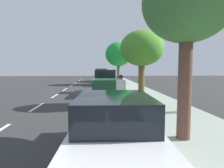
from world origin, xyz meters
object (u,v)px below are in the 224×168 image
street_tree_mid_block (142,49)px  pedestrian_on_phone (186,91)px  parked_sedan_silver_mid (102,79)px  cyclist_with_backpack (121,87)px  parked_pickup_green_second (105,83)px  street_tree_far_end (118,54)px  parked_sedan_white_nearest (114,131)px  bicycle_at_curb (117,97)px  parked_suv_tan_far (102,75)px  street_tree_near_cyclist (187,5)px

street_tree_mid_block → pedestrian_on_phone: size_ratio=2.43×
parked_sedan_silver_mid → street_tree_mid_block: bearing=-80.8°
cyclist_with_backpack → parked_pickup_green_second: bearing=98.9°
street_tree_far_end → parked_sedan_silver_mid: bearing=-164.6°
parked_sedan_white_nearest → bicycle_at_curb: (0.68, 7.10, -0.38)m
parked_suv_tan_far → street_tree_far_end: 6.44m
parked_suv_tan_far → street_tree_mid_block: size_ratio=1.18×
bicycle_at_curb → street_tree_mid_block: bearing=-23.3°
parked_suv_tan_far → street_tree_far_end: (2.04, -5.44, 2.77)m
parked_sedan_silver_mid → bicycle_at_curb: size_ratio=3.37×
cyclist_with_backpack → street_tree_far_end: 13.66m
parked_sedan_white_nearest → cyclist_with_backpack: bearing=82.3°
bicycle_at_curb → street_tree_near_cyclist: bearing=-77.5°
bicycle_at_curb → street_tree_mid_block: size_ratio=0.32×
parked_pickup_green_second → street_tree_mid_block: street_tree_mid_block is taller
street_tree_far_end → pedestrian_on_phone: 16.16m
parked_sedan_silver_mid → cyclist_with_backpack: cyclist_with_backpack is taller
parked_pickup_green_second → parked_sedan_white_nearest: bearing=-90.6°
parked_sedan_white_nearest → cyclist_with_backpack: (0.90, 6.67, 0.30)m
parked_sedan_white_nearest → street_tree_mid_block: size_ratio=1.10×
parked_sedan_silver_mid → parked_suv_tan_far: bearing=89.6°
parked_pickup_green_second → street_tree_far_end: size_ratio=1.02×
street_tree_mid_block → pedestrian_on_phone: bearing=-58.2°
parked_sedan_white_nearest → pedestrian_on_phone: (3.50, 4.14, 0.33)m
bicycle_at_curb → street_tree_mid_block: street_tree_mid_block is taller
street_tree_near_cyclist → street_tree_mid_block: (0.00, 5.47, -0.62)m
street_tree_near_cyclist → parked_pickup_green_second: bearing=100.2°
bicycle_at_curb → cyclist_with_backpack: (0.21, -0.43, 0.68)m
parked_sedan_white_nearest → street_tree_far_end: 20.33m
parked_sedan_silver_mid → street_tree_far_end: 3.73m
cyclist_with_backpack → bicycle_at_curb: bearing=116.4°
parked_sedan_white_nearest → bicycle_at_curb: parked_sedan_white_nearest is taller
street_tree_mid_block → street_tree_far_end: bearing=90.0°
parked_pickup_green_second → pedestrian_on_phone: parked_pickup_green_second is taller
parked_sedan_silver_mid → bicycle_at_curb: (0.74, -12.33, -0.38)m
parked_sedan_white_nearest → street_tree_mid_block: 7.24m
parked_sedan_silver_mid → street_tree_near_cyclist: size_ratio=0.92×
cyclist_with_backpack → street_tree_far_end: size_ratio=0.33×
bicycle_at_curb → cyclist_with_backpack: size_ratio=0.75×
parked_sedan_silver_mid → street_tree_far_end: (2.08, 0.58, 3.04)m
parked_sedan_silver_mid → cyclist_with_backpack: (0.96, -12.76, 0.30)m
parked_sedan_white_nearest → street_tree_mid_block: (2.02, 6.52, 2.40)m
bicycle_at_curb → parked_pickup_green_second: bearing=97.1°
parked_pickup_green_second → parked_sedan_silver_mid: 7.89m
parked_sedan_white_nearest → pedestrian_on_phone: size_ratio=2.68×
parked_sedan_silver_mid → street_tree_mid_block: street_tree_mid_block is taller
cyclist_with_backpack → pedestrian_on_phone: (2.60, -2.53, 0.02)m
parked_sedan_white_nearest → parked_pickup_green_second: (0.13, 11.54, 0.15)m
parked_pickup_green_second → street_tree_near_cyclist: street_tree_near_cyclist is taller
parked_suv_tan_far → pedestrian_on_phone: 21.59m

